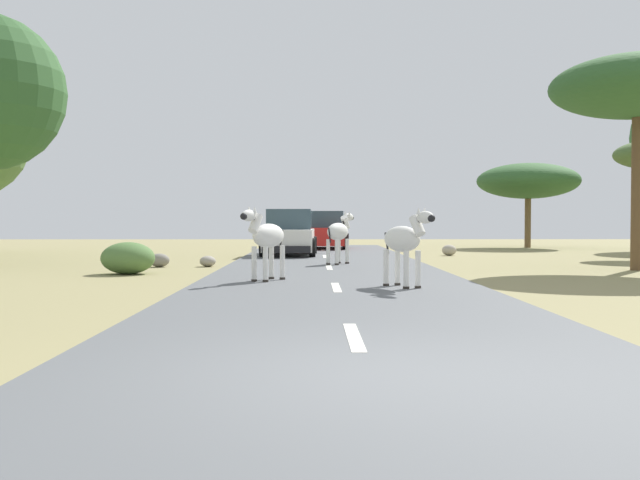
{
  "coord_description": "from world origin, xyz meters",
  "views": [
    {
      "loc": [
        -0.54,
        -6.22,
        1.39
      ],
      "look_at": [
        -0.37,
        9.0,
        0.96
      ],
      "focal_mm": 40.45,
      "sensor_mm": 36.0,
      "label": 1
    }
  ],
  "objects_px": {
    "rock_3": "(449,250)",
    "rock_4": "(159,260)",
    "zebra_0": "(405,240)",
    "car_1": "(290,234)",
    "zebra_2": "(266,237)",
    "tree_5": "(528,181)",
    "bush_0": "(128,258)",
    "rock_1": "(208,261)",
    "zebra_1": "(339,232)",
    "car_0": "(326,231)",
    "tree_6": "(639,88)"
  },
  "relations": [
    {
      "from": "rock_3",
      "to": "rock_4",
      "type": "distance_m",
      "value": 11.87
    },
    {
      "from": "zebra_0",
      "to": "car_1",
      "type": "height_order",
      "value": "car_1"
    },
    {
      "from": "zebra_2",
      "to": "tree_5",
      "type": "relative_size",
      "value": 0.32
    },
    {
      "from": "bush_0",
      "to": "rock_1",
      "type": "relative_size",
      "value": 2.65
    },
    {
      "from": "zebra_0",
      "to": "zebra_2",
      "type": "relative_size",
      "value": 0.97
    },
    {
      "from": "bush_0",
      "to": "zebra_0",
      "type": "bearing_deg",
      "value": -32.87
    },
    {
      "from": "zebra_0",
      "to": "zebra_1",
      "type": "height_order",
      "value": "zebra_1"
    },
    {
      "from": "zebra_0",
      "to": "rock_1",
      "type": "height_order",
      "value": "zebra_0"
    },
    {
      "from": "zebra_0",
      "to": "car_0",
      "type": "bearing_deg",
      "value": -113.75
    },
    {
      "from": "zebra_1",
      "to": "car_1",
      "type": "distance_m",
      "value": 5.84
    },
    {
      "from": "rock_4",
      "to": "tree_6",
      "type": "bearing_deg",
      "value": -6.31
    },
    {
      "from": "car_1",
      "to": "tree_5",
      "type": "height_order",
      "value": "tree_5"
    },
    {
      "from": "zebra_0",
      "to": "zebra_2",
      "type": "xyz_separation_m",
      "value": [
        -2.84,
        1.58,
        0.03
      ]
    },
    {
      "from": "zebra_2",
      "to": "bush_0",
      "type": "xyz_separation_m",
      "value": [
        -3.71,
        2.65,
        -0.61
      ]
    },
    {
      "from": "zebra_1",
      "to": "rock_4",
      "type": "bearing_deg",
      "value": -145.9
    },
    {
      "from": "zebra_1",
      "to": "rock_1",
      "type": "relative_size",
      "value": 3.13
    },
    {
      "from": "rock_1",
      "to": "rock_4",
      "type": "relative_size",
      "value": 0.87
    },
    {
      "from": "car_0",
      "to": "tree_5",
      "type": "height_order",
      "value": "tree_5"
    },
    {
      "from": "rock_4",
      "to": "car_0",
      "type": "bearing_deg",
      "value": 67.47
    },
    {
      "from": "zebra_1",
      "to": "tree_5",
      "type": "height_order",
      "value": "tree_5"
    },
    {
      "from": "zebra_1",
      "to": "rock_4",
      "type": "xyz_separation_m",
      "value": [
        -5.32,
        -0.58,
        -0.81
      ]
    },
    {
      "from": "car_0",
      "to": "rock_3",
      "type": "height_order",
      "value": "car_0"
    },
    {
      "from": "rock_1",
      "to": "rock_4",
      "type": "height_order",
      "value": "rock_4"
    },
    {
      "from": "tree_5",
      "to": "rock_4",
      "type": "distance_m",
      "value": 21.26
    },
    {
      "from": "zebra_1",
      "to": "rock_3",
      "type": "distance_m",
      "value": 7.61
    },
    {
      "from": "zebra_0",
      "to": "rock_4",
      "type": "bearing_deg",
      "value": -74.96
    },
    {
      "from": "car_0",
      "to": "rock_4",
      "type": "bearing_deg",
      "value": -108.34
    },
    {
      "from": "rock_3",
      "to": "rock_1",
      "type": "bearing_deg",
      "value": -142.32
    },
    {
      "from": "zebra_0",
      "to": "rock_1",
      "type": "xyz_separation_m",
      "value": [
        -4.93,
        7.14,
        -0.83
      ]
    },
    {
      "from": "zebra_0",
      "to": "zebra_2",
      "type": "height_order",
      "value": "zebra_2"
    },
    {
      "from": "car_0",
      "to": "rock_1",
      "type": "distance_m",
      "value": 12.88
    },
    {
      "from": "bush_0",
      "to": "tree_5",
      "type": "bearing_deg",
      "value": 48.13
    },
    {
      "from": "tree_5",
      "to": "zebra_2",
      "type": "bearing_deg",
      "value": -120.56
    },
    {
      "from": "tree_6",
      "to": "rock_3",
      "type": "bearing_deg",
      "value": 114.02
    },
    {
      "from": "zebra_2",
      "to": "rock_4",
      "type": "xyz_separation_m",
      "value": [
        -3.49,
        5.4,
        -0.82
      ]
    },
    {
      "from": "zebra_1",
      "to": "rock_3",
      "type": "bearing_deg",
      "value": 81.3
    },
    {
      "from": "car_1",
      "to": "rock_1",
      "type": "relative_size",
      "value": 8.48
    },
    {
      "from": "zebra_1",
      "to": "car_0",
      "type": "height_order",
      "value": "car_0"
    },
    {
      "from": "car_1",
      "to": "rock_1",
      "type": "xyz_separation_m",
      "value": [
        -2.24,
        -6.02,
        -0.69
      ]
    },
    {
      "from": "tree_6",
      "to": "bush_0",
      "type": "distance_m",
      "value": 14.48
    },
    {
      "from": "zebra_2",
      "to": "car_0",
      "type": "xyz_separation_m",
      "value": [
        1.68,
        17.85,
        -0.17
      ]
    },
    {
      "from": "car_0",
      "to": "tree_6",
      "type": "xyz_separation_m",
      "value": [
        8.28,
        -13.94,
        4.15
      ]
    },
    {
      "from": "zebra_2",
      "to": "rock_4",
      "type": "relative_size",
      "value": 2.74
    },
    {
      "from": "rock_1",
      "to": "zebra_0",
      "type": "bearing_deg",
      "value": -55.39
    },
    {
      "from": "car_0",
      "to": "rock_1",
      "type": "xyz_separation_m",
      "value": [
        -3.77,
        -12.3,
        -0.69
      ]
    },
    {
      "from": "car_1",
      "to": "bush_0",
      "type": "xyz_separation_m",
      "value": [
        -3.86,
        -8.93,
        -0.44
      ]
    },
    {
      "from": "zebra_2",
      "to": "bush_0",
      "type": "bearing_deg",
      "value": -8.18
    },
    {
      "from": "zebra_0",
      "to": "rock_4",
      "type": "distance_m",
      "value": 9.45
    },
    {
      "from": "tree_6",
      "to": "rock_4",
      "type": "distance_m",
      "value": 14.36
    },
    {
      "from": "tree_6",
      "to": "car_0",
      "type": "bearing_deg",
      "value": 120.72
    }
  ]
}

